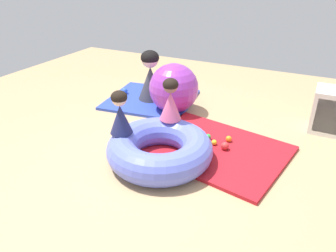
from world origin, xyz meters
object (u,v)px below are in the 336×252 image
(play_ball_orange, at_px, (229,139))
(inflatable_cushion, at_px, (160,149))
(play_ball_yellow, at_px, (214,142))
(play_ball_teal, at_px, (168,95))
(exercise_ball_large, at_px, (174,88))
(play_ball_red, at_px, (225,146))
(child_in_pink, at_px, (170,100))
(adult_seated, at_px, (150,76))
(storage_cube, at_px, (331,112))
(play_ball_blue, at_px, (125,91))
(play_ball_green, at_px, (208,137))
(child_in_navy, at_px, (120,113))
(play_ball_pink, at_px, (158,105))

(play_ball_orange, bearing_deg, inflatable_cushion, -128.76)
(play_ball_yellow, xyz_separation_m, play_ball_teal, (-1.15, 1.10, 0.01))
(exercise_ball_large, bearing_deg, inflatable_cushion, -70.89)
(play_ball_red, height_order, exercise_ball_large, exercise_ball_large)
(child_in_pink, bearing_deg, exercise_ball_large, 121.74)
(play_ball_orange, bearing_deg, adult_seated, 152.44)
(inflatable_cushion, height_order, adult_seated, adult_seated)
(child_in_pink, relative_size, play_ball_orange, 6.82)
(storage_cube, bearing_deg, inflatable_cushion, -135.14)
(play_ball_red, xyz_separation_m, play_ball_teal, (-1.30, 1.15, -0.00))
(play_ball_blue, distance_m, play_ball_teal, 0.72)
(play_ball_orange, height_order, play_ball_yellow, play_ball_orange)
(adult_seated, xyz_separation_m, play_ball_red, (1.51, -0.98, -0.33))
(play_ball_green, bearing_deg, play_ball_yellow, -40.84)
(child_in_navy, height_order, play_ball_red, child_in_navy)
(inflatable_cushion, xyz_separation_m, play_ball_red, (0.58, 0.50, -0.08))
(play_ball_blue, bearing_deg, play_ball_pink, -17.72)
(play_ball_yellow, relative_size, exercise_ball_large, 0.09)
(play_ball_blue, bearing_deg, play_ball_red, -25.99)
(play_ball_yellow, bearing_deg, play_ball_red, -18.03)
(play_ball_orange, bearing_deg, child_in_navy, -139.28)
(play_ball_pink, xyz_separation_m, play_ball_orange, (1.24, -0.54, -0.00))
(adult_seated, relative_size, play_ball_yellow, 11.95)
(play_ball_red, bearing_deg, play_ball_orange, 93.82)
(child_in_pink, distance_m, play_ball_pink, 1.14)
(child_in_navy, xyz_separation_m, play_ball_blue, (-1.03, 1.60, -0.48))
(play_ball_orange, distance_m, play_ball_yellow, 0.20)
(child_in_pink, height_order, play_ball_green, child_in_pink)
(play_ball_red, distance_m, storage_cube, 1.51)
(inflatable_cushion, distance_m, child_in_pink, 0.58)
(adult_seated, xyz_separation_m, play_ball_blue, (-0.49, -0.01, -0.32))
(inflatable_cushion, bearing_deg, storage_cube, 44.86)
(child_in_navy, distance_m, play_ball_orange, 1.35)
(child_in_pink, xyz_separation_m, exercise_ball_large, (-0.38, 0.88, -0.22))
(adult_seated, height_order, play_ball_pink, adult_seated)
(play_ball_yellow, height_order, play_ball_blue, play_ball_blue)
(adult_seated, xyz_separation_m, play_ball_orange, (1.50, -0.78, -0.34))
(child_in_pink, bearing_deg, storage_cube, 44.03)
(child_in_navy, relative_size, play_ball_orange, 6.54)
(play_ball_pink, height_order, play_ball_blue, play_ball_blue)
(child_in_navy, bearing_deg, play_ball_pink, -88.28)
(play_ball_orange, bearing_deg, child_in_pink, -155.14)
(play_ball_orange, bearing_deg, exercise_ball_large, 149.77)
(play_ball_red, relative_size, play_ball_green, 1.34)
(inflatable_cushion, relative_size, storage_cube, 2.05)
(exercise_ball_large, xyz_separation_m, storage_cube, (2.05, 0.31, -0.07))
(play_ball_pink, xyz_separation_m, exercise_ball_large, (0.22, 0.05, 0.27))
(play_ball_red, xyz_separation_m, play_ball_pink, (-1.25, 0.73, -0.01))
(play_ball_blue, relative_size, exercise_ball_large, 0.14)
(play_ball_red, height_order, play_ball_teal, play_ball_red)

